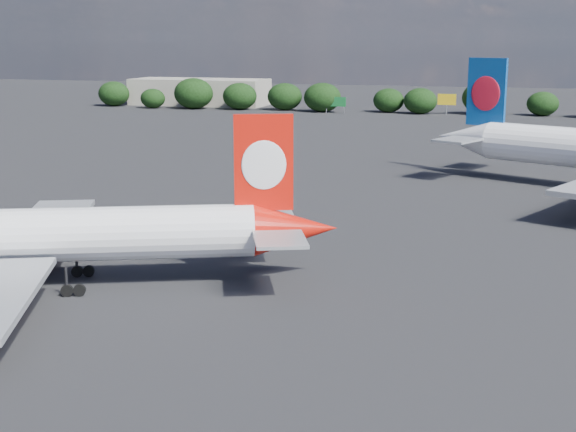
# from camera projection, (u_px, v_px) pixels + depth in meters

# --- Properties ---
(ground) EXTENTS (500.00, 500.00, 0.00)m
(ground) POSITION_uv_depth(u_px,v_px,m) (274.00, 192.00, 109.38)
(ground) COLOR black
(ground) RESTS_ON ground
(qantas_airliner) EXTENTS (42.61, 41.02, 14.47)m
(qantas_airliner) POSITION_uv_depth(u_px,v_px,m) (66.00, 236.00, 67.19)
(qantas_airliner) COLOR white
(qantas_airliner) RESTS_ON ground
(terminal_building) EXTENTS (42.00, 16.00, 8.00)m
(terminal_building) POSITION_uv_depth(u_px,v_px,m) (200.00, 92.00, 249.91)
(terminal_building) COLOR gray
(terminal_building) RESTS_ON ground
(highway_sign) EXTENTS (6.00, 0.30, 4.50)m
(highway_sign) POSITION_uv_depth(u_px,v_px,m) (335.00, 102.00, 222.31)
(highway_sign) COLOR #125D27
(highway_sign) RESTS_ON ground
(billboard_yellow) EXTENTS (5.00, 0.30, 5.50)m
(billboard_yellow) POSITION_uv_depth(u_px,v_px,m) (447.00, 100.00, 219.60)
(billboard_yellow) COLOR gold
(billboard_yellow) RESTS_ON ground
(horizon_treeline) EXTENTS (202.28, 16.17, 9.11)m
(horizon_treeline) POSITION_uv_depth(u_px,v_px,m) (452.00, 100.00, 217.28)
(horizon_treeline) COLOR black
(horizon_treeline) RESTS_ON ground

